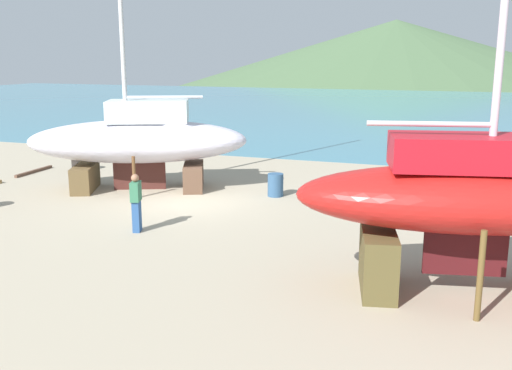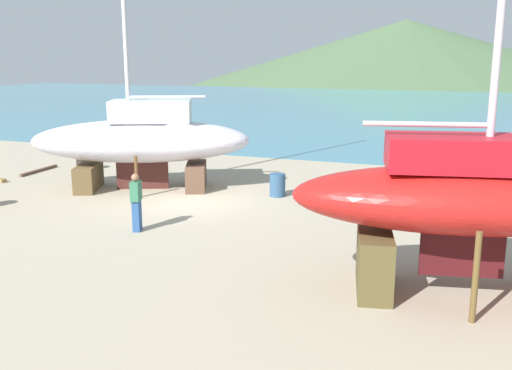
{
  "view_description": "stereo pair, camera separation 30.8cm",
  "coord_description": "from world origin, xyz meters",
  "views": [
    {
      "loc": [
        8.86,
        -17.61,
        4.9
      ],
      "look_at": [
        3.29,
        -2.18,
        1.25
      ],
      "focal_mm": 40.94,
      "sensor_mm": 36.0,
      "label": 1
    },
    {
      "loc": [
        9.15,
        -17.5,
        4.9
      ],
      "look_at": [
        3.29,
        -2.18,
        1.25
      ],
      "focal_mm": 40.94,
      "sensor_mm": 36.0,
      "label": 2
    }
  ],
  "objects": [
    {
      "name": "ground_plane",
      "position": [
        0.0,
        -3.84,
        0.0
      ],
      "size": [
        51.22,
        51.22,
        0.0
      ],
      "primitive_type": "plane",
      "color": "tan"
    },
    {
      "name": "sea_water",
      "position": [
        0.0,
        38.96,
        0.0
      ],
      "size": [
        130.55,
        60.0,
        0.01
      ],
      "primitive_type": "cube",
      "color": "teal",
      "rests_on": "ground"
    },
    {
      "name": "headland_hill",
      "position": [
        -8.47,
        128.54,
        0.0
      ],
      "size": [
        177.74,
        177.74,
        26.44
      ],
      "primitive_type": "cone",
      "color": "#4A6642",
      "rests_on": "ground"
    },
    {
      "name": "sailboat_small_center",
      "position": [
        -2.43,
        0.96,
        1.86
      ],
      "size": [
        8.37,
        5.57,
        13.66
      ],
      "rotation": [
        0.0,
        0.0,
        3.55
      ],
      "color": "brown",
      "rests_on": "ground"
    },
    {
      "name": "sailboat_large_starboard",
      "position": [
        9.01,
        -5.31,
        2.01
      ],
      "size": [
        7.41,
        3.85,
        12.74
      ],
      "rotation": [
        0.0,
        0.0,
        0.22
      ],
      "color": "brown",
      "rests_on": "ground"
    },
    {
      "name": "worker",
      "position": [
        0.27,
        -3.77,
        0.86
      ],
      "size": [
        0.36,
        0.49,
        1.67
      ],
      "rotation": [
        0.0,
        0.0,
        0.31
      ],
      "color": "#2B5189",
      "rests_on": "ground"
    },
    {
      "name": "barrel_rust_mid",
      "position": [
        2.65,
        1.64,
        0.41
      ],
      "size": [
        0.61,
        0.61,
        0.81
      ],
      "primitive_type": "cylinder",
      "rotation": [
        0.0,
        0.0,
        3.03
      ],
      "color": "#2F5174",
      "rests_on": "ground"
    },
    {
      "name": "barrel_rust_far",
      "position": [
        -6.85,
        3.22,
        0.39
      ],
      "size": [
        0.88,
        0.88,
        0.79
      ],
      "primitive_type": "cylinder",
      "rotation": [
        0.0,
        0.0,
        2.19
      ],
      "color": "#28231F",
      "rests_on": "ground"
    },
    {
      "name": "timber_plank_far",
      "position": [
        -8.38,
        2.16,
        0.06
      ],
      "size": [
        0.25,
        2.35,
        0.12
      ],
      "primitive_type": "cube",
      "rotation": [
        0.0,
        0.0,
        1.62
      ],
      "color": "brown",
      "rests_on": "ground"
    }
  ]
}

